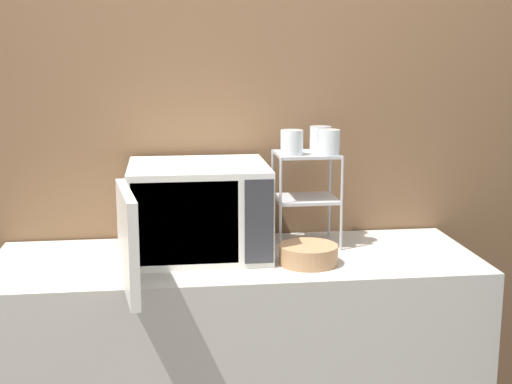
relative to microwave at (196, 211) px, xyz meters
The scene contains 8 objects.
wall_back 0.39m from the microwave, 64.69° to the left, with size 8.00×0.06×2.60m.
counter 0.65m from the microwave, 18.35° to the right, with size 1.75×0.62×0.93m.
microwave is the anchor object (origin of this frame).
dish_rack 0.44m from the microwave, 12.23° to the left, with size 0.24×0.21×0.36m.
glass_front_left 0.43m from the microwave, ahead, with size 0.08×0.08×0.09m.
glass_back_right 0.56m from the microwave, 16.81° to the left, with size 0.08×0.08×0.09m.
glass_front_right 0.55m from the microwave, ahead, with size 0.08×0.08×0.09m.
bowl 0.44m from the microwave, 22.67° to the right, with size 0.21×0.21×0.07m.
Camera 1 is at (-0.24, -2.17, 1.68)m, focal length 50.00 mm.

